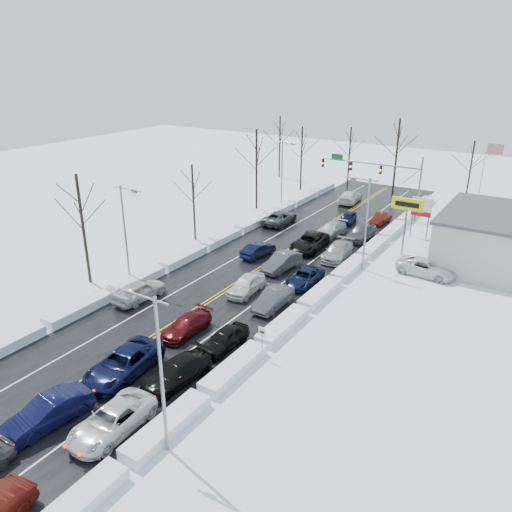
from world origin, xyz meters
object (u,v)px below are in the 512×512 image
Objects in this scene: traffic_signal_mast at (380,173)px; oncoming_car_0 at (258,256)px; tires_plus_sign at (407,208)px; flagpole at (483,178)px.

traffic_signal_mast reaches higher than oncoming_car_0.
tires_plus_sign is 1.41× the size of oncoming_car_0.
flagpole reaches higher than tires_plus_sign.
oncoming_car_0 is (-12.35, -8.49, -4.99)m from tires_plus_sign.
traffic_signal_mast is 21.86m from oncoming_car_0.
tires_plus_sign is at bearing -108.44° from flagpole.
tires_plus_sign is at bearing -138.36° from oncoming_car_0.
traffic_signal_mast is 1.33× the size of flagpole.
oncoming_car_0 is at bearing -145.50° from tires_plus_sign.
traffic_signal_mast is 11.90m from flagpole.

